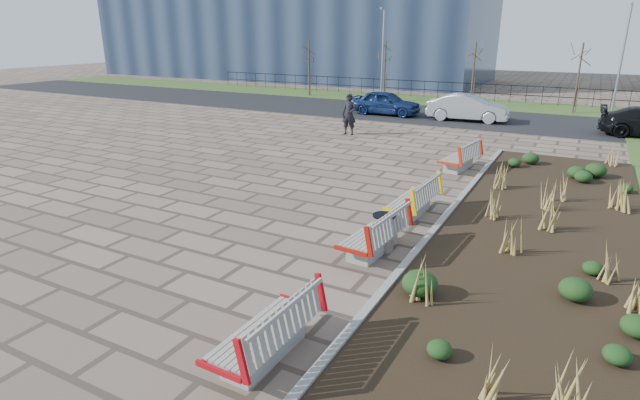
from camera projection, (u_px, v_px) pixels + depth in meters
The scene contains 21 objects.
ground at pixel (187, 272), 10.27m from camera, with size 120.00×120.00×0.00m, color #786352.
planting_bed at pixel (539, 241), 11.64m from camera, with size 4.50×18.00×0.10m, color black.
planting_curb at pixel (441, 223), 12.67m from camera, with size 0.16×18.00×0.15m, color gray.
grass_verge_far at pixel (475, 103), 33.63m from camera, with size 80.00×5.00×0.04m, color #33511E.
road at pixel (453, 117), 28.63m from camera, with size 80.00×7.00×0.02m, color black.
bench_a at pixel (264, 328), 7.44m from camera, with size 0.90×2.10×1.00m, color #B70C14, non-canonical shape.
bench_b at pixel (373, 231), 11.02m from camera, with size 0.90×2.10×1.00m, color #A8150B, non-canonical shape.
bench_c at pixel (412, 197), 13.27m from camera, with size 0.90×2.10×1.00m, color yellow, non-canonical shape.
bench_d at pixel (459, 156), 17.68m from camera, with size 0.90×2.10×1.00m, color red, non-canonical shape.
litter_bin at pixel (383, 233), 11.15m from camera, with size 0.49×0.49×0.83m, color #B2B2B7.
pedestrian at pixel (349, 114), 23.44m from camera, with size 0.70×0.46×1.92m, color black.
car_blue at pixel (386, 103), 29.01m from camera, with size 1.62×4.03×1.37m, color navy.
car_silver at pixel (468, 108), 27.04m from camera, with size 1.49×4.28×1.41m, color #979A9E.
tree_a at pixel (309, 68), 37.08m from camera, with size 1.40×1.40×4.00m, color #4C3D2D, non-canonical shape.
tree_b at pixel (385, 71), 34.40m from camera, with size 1.40×1.40×4.00m, color #4C3D2D, non-canonical shape.
tree_c at pixel (473, 74), 31.73m from camera, with size 1.40×1.40×4.00m, color #4C3D2D, non-canonical shape.
tree_d at pixel (578, 78), 29.05m from camera, with size 1.40×1.40×4.00m, color #4C3D2D, non-canonical shape.
lamp_west at pixel (383, 56), 33.66m from camera, with size 0.24×0.60×6.00m, color gray, non-canonical shape.
lamp_east at pixel (621, 62), 27.42m from camera, with size 0.24×0.60×6.00m, color gray, non-canonical shape.
railing_fence at pixel (480, 92), 34.68m from camera, with size 44.00×0.10×1.20m, color black, non-canonical shape.
building_glass at pixel (288, 1), 51.05m from camera, with size 40.00×14.00×15.00m, color #192338.
Camera 1 is at (6.77, -6.86, 4.72)m, focal length 28.00 mm.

